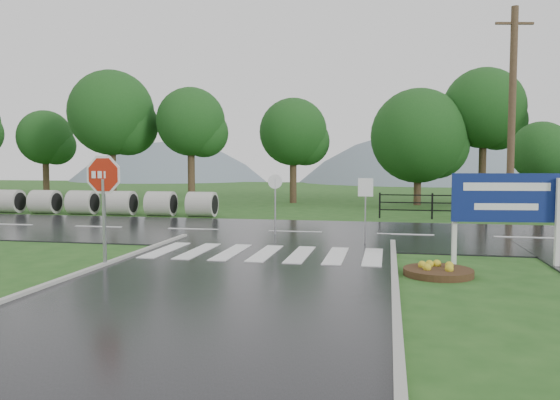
# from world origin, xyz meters

# --- Properties ---
(ground) EXTENTS (120.00, 120.00, 0.00)m
(ground) POSITION_xyz_m (0.00, 0.00, 0.00)
(ground) COLOR #224E1A
(ground) RESTS_ON ground
(main_road) EXTENTS (90.00, 8.00, 0.04)m
(main_road) POSITION_xyz_m (0.00, 10.00, 0.00)
(main_road) COLOR black
(main_road) RESTS_ON ground
(crosswalk) EXTENTS (6.50, 2.80, 0.02)m
(crosswalk) POSITION_xyz_m (0.00, 5.00, 0.06)
(crosswalk) COLOR silver
(crosswalk) RESTS_ON ground
(fence_west) EXTENTS (9.58, 0.08, 1.20)m
(fence_west) POSITION_xyz_m (7.75, 16.00, 0.72)
(fence_west) COLOR black
(fence_west) RESTS_ON ground
(hills) EXTENTS (102.00, 48.00, 48.00)m
(hills) POSITION_xyz_m (3.49, 65.00, -15.54)
(hills) COLOR slate
(hills) RESTS_ON ground
(treeline) EXTENTS (83.20, 5.20, 10.00)m
(treeline) POSITION_xyz_m (1.00, 24.00, 0.00)
(treeline) COLOR #133E14
(treeline) RESTS_ON ground
(culvert_pipes) EXTENTS (13.90, 1.20, 1.20)m
(culvert_pipes) POSITION_xyz_m (-11.70, 15.00, 0.60)
(culvert_pipes) COLOR #9E9B93
(culvert_pipes) RESTS_ON ground
(stop_sign) EXTENTS (1.32, 0.14, 2.98)m
(stop_sign) POSITION_xyz_m (-3.55, 2.52, 2.05)
(stop_sign) COLOR #939399
(stop_sign) RESTS_ON ground
(estate_billboard) EXTENTS (2.67, 0.38, 2.35)m
(estate_billboard) POSITION_xyz_m (6.30, 4.66, 1.61)
(estate_billboard) COLOR silver
(estate_billboard) RESTS_ON ground
(flower_bed) EXTENTS (1.59, 1.59, 0.32)m
(flower_bed) POSITION_xyz_m (4.55, 3.10, 0.12)
(flower_bed) COLOR #332111
(flower_bed) RESTS_ON ground
(reg_sign_small) EXTENTS (0.47, 0.05, 2.12)m
(reg_sign_small) POSITION_xyz_m (2.68, 7.50, 1.50)
(reg_sign_small) COLOR #939399
(reg_sign_small) RESTS_ON ground
(reg_sign_round) EXTENTS (0.51, 0.08, 2.19)m
(reg_sign_round) POSITION_xyz_m (-0.56, 9.05, 1.39)
(reg_sign_round) COLOR #939399
(reg_sign_round) RESTS_ON ground
(utility_pole_east) EXTENTS (1.64, 0.44, 9.29)m
(utility_pole_east) POSITION_xyz_m (8.61, 15.50, 4.72)
(utility_pole_east) COLOR #473523
(utility_pole_east) RESTS_ON ground
(entrance_tree_left) EXTENTS (2.75, 2.75, 4.52)m
(entrance_tree_left) POSITION_xyz_m (10.33, 17.50, 3.10)
(entrance_tree_left) COLOR #3D2B1C
(entrance_tree_left) RESTS_ON ground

